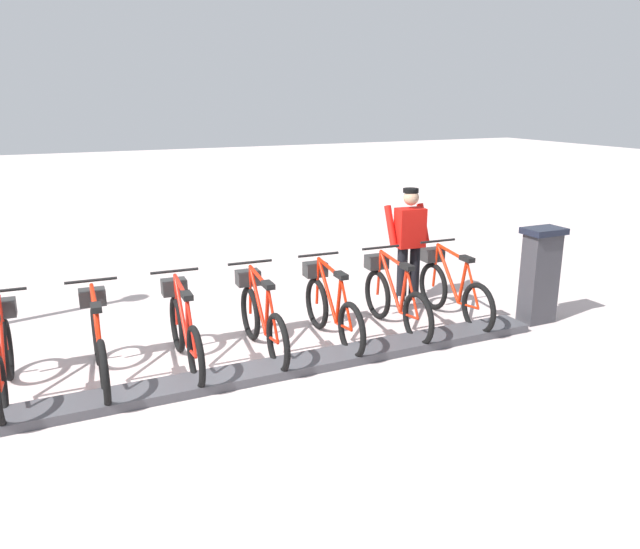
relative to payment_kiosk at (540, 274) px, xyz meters
The scene contains 11 objects.
ground_plane 4.44m from the payment_kiosk, 90.70° to the left, with size 60.00×60.00×0.00m, color beige.
dock_rail_base 4.43m from the payment_kiosk, 90.70° to the left, with size 0.44×8.02×0.10m, color #47474C.
payment_kiosk is the anchor object (origin of this frame).
bike_docked_0 1.15m from the payment_kiosk, 59.56° to the left, with size 1.72×0.54×1.02m.
bike_docked_1 1.98m from the payment_kiosk, 73.05° to the left, with size 1.72×0.54×1.02m.
bike_docked_2 2.85m from the payment_kiosk, 78.38° to the left, with size 1.72×0.54×1.02m.
bike_docked_3 3.73m from the payment_kiosk, 81.17° to the left, with size 1.72×0.54×1.02m.
bike_docked_4 4.63m from the payment_kiosk, 82.89° to the left, with size 1.72×0.54×1.02m.
bike_docked_5 5.52m from the payment_kiosk, 84.05° to the left, with size 1.72×0.54×1.02m.
bike_docked_6 6.42m from the payment_kiosk, 84.89° to the left, with size 1.72×0.54×1.02m.
worker_near_rack 1.85m from the payment_kiosk, 35.81° to the left, with size 0.51×0.65×1.66m.
Camera 1 is at (-5.93, 1.60, 2.93)m, focal length 35.38 mm.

